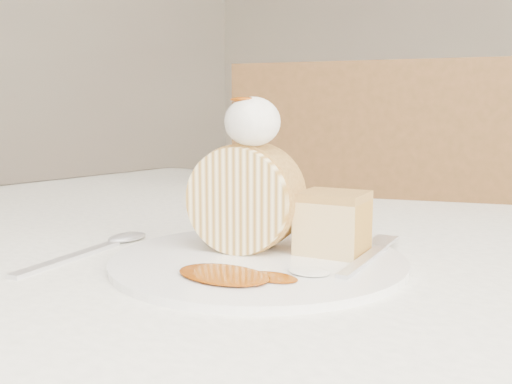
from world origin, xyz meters
The scene contains 10 objects.
table centered at (0.00, 0.20, 0.66)m, with size 1.40×0.90×0.75m.
chair_far centered at (-0.14, 0.61, 0.55)m, with size 0.57×0.57×0.96m.
plate centered at (-0.01, 0.08, 0.75)m, with size 0.25×0.25×0.01m, color white.
roulade_slice centered at (-0.04, 0.09, 0.80)m, with size 0.09×0.09×0.05m, color #F9E8AD.
cake_chunk centered at (0.03, 0.13, 0.78)m, with size 0.06×0.05×0.05m, color #B48A44.
whipped_cream centered at (-0.03, 0.09, 0.87)m, with size 0.05×0.05×0.04m, color white.
caramel_drizzle centered at (-0.03, 0.08, 0.90)m, with size 0.02×0.02×0.01m, color #7E3405.
caramel_pool centered at (0.00, 0.01, 0.76)m, with size 0.08×0.05×0.00m, color #7E3405, non-canonical shape.
fork centered at (0.07, 0.11, 0.76)m, with size 0.02×0.15×0.00m, color silver.
spoon centered at (-0.15, -0.01, 0.75)m, with size 0.02×0.16×0.00m, color silver.
Camera 1 is at (0.27, -0.31, 0.88)m, focal length 40.00 mm.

